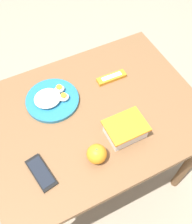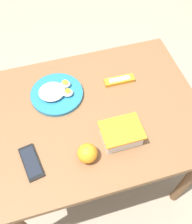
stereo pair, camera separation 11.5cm
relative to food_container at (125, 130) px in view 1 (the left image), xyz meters
The scene contains 7 objects.
ground_plane 0.76m from the food_container, 64.70° to the right, with size 10.00×10.00×0.00m, color gray.
table 0.22m from the food_container, 64.70° to the right, with size 0.99×0.74×0.71m.
food_container is the anchor object (origin of this frame).
orange_fruit 0.16m from the food_container, 16.65° to the left, with size 0.08×0.08×0.08m.
rice_plate 0.37m from the food_container, 54.33° to the right, with size 0.25×0.25×0.05m.
candy_bar 0.31m from the food_container, 108.01° to the right, with size 0.15×0.05×0.02m.
cell_phone 0.38m from the food_container, ahead, with size 0.09×0.16×0.01m.
Camera 1 is at (0.28, 0.59, 1.70)m, focal length 42.00 mm.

